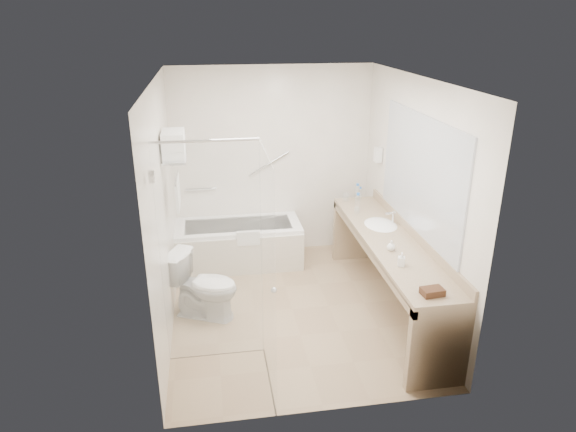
{
  "coord_description": "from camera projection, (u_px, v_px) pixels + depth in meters",
  "views": [
    {
      "loc": [
        -0.83,
        -4.88,
        3.06
      ],
      "look_at": [
        0.0,
        0.3,
        1.0
      ],
      "focal_mm": 32.0,
      "sensor_mm": 36.0,
      "label": 1
    }
  ],
  "objects": [
    {
      "name": "sink",
      "position": [
        380.0,
        227.0,
        5.81
      ],
      "size": [
        0.4,
        0.52,
        0.14
      ],
      "primitive_type": "ellipsoid",
      "color": "white",
      "rests_on": "vanity_counter"
    },
    {
      "name": "wall_front",
      "position": [
        328.0,
        277.0,
        3.8
      ],
      "size": [
        2.6,
        0.1,
        2.5
      ],
      "primitive_type": "cube",
      "color": "silver",
      "rests_on": "ground"
    },
    {
      "name": "mirror",
      "position": [
        420.0,
        174.0,
        5.21
      ],
      "size": [
        0.02,
        2.0,
        1.2
      ],
      "primitive_type": "cube",
      "color": "#B1B6BE",
      "rests_on": "wall_right"
    },
    {
      "name": "grab_bar_short",
      "position": [
        201.0,
        189.0,
        6.68
      ],
      "size": [
        0.4,
        0.03,
        0.03
      ],
      "primitive_type": "cylinder",
      "rotation": [
        0.0,
        1.57,
        0.0
      ],
      "color": "silver",
      "rests_on": "wall_back"
    },
    {
      "name": "grab_bar_long",
      "position": [
        269.0,
        164.0,
        6.7
      ],
      "size": [
        0.53,
        0.03,
        0.33
      ],
      "primitive_type": "cylinder",
      "rotation": [
        0.0,
        1.05,
        0.0
      ],
      "color": "silver",
      "rests_on": "wall_back"
    },
    {
      "name": "shower_enclosure",
      "position": [
        238.0,
        265.0,
        4.4
      ],
      "size": [
        0.96,
        0.91,
        2.11
      ],
      "color": "silver",
      "rests_on": "floor"
    },
    {
      "name": "soap_bottle_b",
      "position": [
        391.0,
        247.0,
        5.15
      ],
      "size": [
        0.12,
        0.13,
        0.08
      ],
      "primitive_type": "imported",
      "rotation": [
        0.0,
        0.0,
        -0.38
      ],
      "color": "white",
      "rests_on": "vanity_counter"
    },
    {
      "name": "soap_bottle_a",
      "position": [
        401.0,
        263.0,
        4.83
      ],
      "size": [
        0.1,
        0.15,
        0.06
      ],
      "primitive_type": "imported",
      "rotation": [
        0.0,
        0.0,
        -0.32
      ],
      "color": "white",
      "rests_on": "vanity_counter"
    },
    {
      "name": "drinking_glass_near",
      "position": [
        346.0,
        197.0,
        6.52
      ],
      "size": [
        0.1,
        0.1,
        0.1
      ],
      "primitive_type": "cylinder",
      "rotation": [
        0.0,
        0.0,
        0.39
      ],
      "color": "silver",
      "rests_on": "vanity_counter"
    },
    {
      "name": "water_bottle_left",
      "position": [
        357.0,
        192.0,
        6.54
      ],
      "size": [
        0.07,
        0.07,
        0.22
      ],
      "rotation": [
        0.0,
        0.0,
        0.23
      ],
      "color": "silver",
      "rests_on": "vanity_counter"
    },
    {
      "name": "wall_left",
      "position": [
        163.0,
        211.0,
        5.08
      ],
      "size": [
        0.1,
        3.2,
        2.5
      ],
      "primitive_type": "cube",
      "color": "silver",
      "rests_on": "ground"
    },
    {
      "name": "toilet",
      "position": [
        204.0,
        286.0,
        5.48
      ],
      "size": [
        0.84,
        0.68,
        0.72
      ],
      "primitive_type": "imported",
      "rotation": [
        0.0,
        0.0,
        1.15
      ],
      "color": "white",
      "rests_on": "floor"
    },
    {
      "name": "ceiling",
      "position": [
        293.0,
        79.0,
        4.82
      ],
      "size": [
        2.6,
        3.2,
        0.1
      ],
      "primitive_type": "cube",
      "color": "silver",
      "rests_on": "wall_back"
    },
    {
      "name": "wall_right",
      "position": [
        413.0,
        197.0,
        5.46
      ],
      "size": [
        0.1,
        3.2,
        2.5
      ],
      "primitive_type": "cube",
      "color": "silver",
      "rests_on": "ground"
    },
    {
      "name": "wall_back",
      "position": [
        272.0,
        163.0,
        6.74
      ],
      "size": [
        2.6,
        0.1,
        2.5
      ],
      "primitive_type": "cube",
      "color": "silver",
      "rests_on": "ground"
    },
    {
      "name": "water_bottle_mid",
      "position": [
        358.0,
        202.0,
        6.19
      ],
      "size": [
        0.07,
        0.07,
        0.22
      ],
      "rotation": [
        0.0,
        0.0,
        -0.18
      ],
      "color": "silver",
      "rests_on": "vanity_counter"
    },
    {
      "name": "towel_shelf",
      "position": [
        174.0,
        152.0,
        5.24
      ],
      "size": [
        0.24,
        0.55,
        0.81
      ],
      "color": "silver",
      "rests_on": "wall_left"
    },
    {
      "name": "faucet",
      "position": [
        393.0,
        217.0,
        5.79
      ],
      "size": [
        0.03,
        0.03,
        0.14
      ],
      "primitive_type": "cylinder",
      "color": "silver",
      "rests_on": "vanity_counter"
    },
    {
      "name": "drinking_glass_far",
      "position": [
        357.0,
        210.0,
        6.12
      ],
      "size": [
        0.07,
        0.07,
        0.08
      ],
      "primitive_type": "cylinder",
      "rotation": [
        0.0,
        0.0,
        -0.13
      ],
      "color": "silver",
      "rests_on": "vanity_counter"
    },
    {
      "name": "amenity_basket",
      "position": [
        432.0,
        292.0,
        4.33
      ],
      "size": [
        0.2,
        0.14,
        0.06
      ],
      "primitive_type": "cube",
      "rotation": [
        0.0,
        0.0,
        0.1
      ],
      "color": "#462819",
      "rests_on": "vanity_counter"
    },
    {
      "name": "hairdryer_unit",
      "position": [
        378.0,
        155.0,
        6.35
      ],
      "size": [
        0.08,
        0.1,
        0.18
      ],
      "primitive_type": "cube",
      "color": "white",
      "rests_on": "wall_right"
    },
    {
      "name": "water_bottle_right",
      "position": [
        360.0,
        194.0,
        6.56
      ],
      "size": [
        0.05,
        0.05,
        0.17
      ],
      "rotation": [
        0.0,
        0.0,
        -0.16
      ],
      "color": "silver",
      "rests_on": "vanity_counter"
    },
    {
      "name": "floor",
      "position": [
        292.0,
        309.0,
        5.73
      ],
      "size": [
        3.2,
        3.2,
        0.0
      ],
      "primitive_type": "plane",
      "color": "tan",
      "rests_on": "ground"
    },
    {
      "name": "bathtub",
      "position": [
        239.0,
        244.0,
        6.69
      ],
      "size": [
        1.6,
        0.73,
        0.59
      ],
      "color": "white",
      "rests_on": "floor"
    },
    {
      "name": "vanity_counter",
      "position": [
        389.0,
        257.0,
        5.51
      ],
      "size": [
        0.55,
        2.7,
        0.95
      ],
      "color": "tan",
      "rests_on": "floor"
    }
  ]
}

